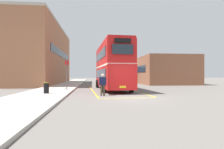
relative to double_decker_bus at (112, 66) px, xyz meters
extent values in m
plane|color=#66605B|center=(0.62, 7.18, -2.51)|extent=(135.60, 135.60, 0.00)
cube|color=#B2ADA3|center=(-5.88, 9.58, -2.44)|extent=(4.00, 57.60, 0.14)
cube|color=#9E6647|center=(-10.37, 14.05, 2.25)|extent=(5.78, 23.09, 9.53)
cube|color=#232D38|center=(-7.45, 14.05, 2.73)|extent=(0.06, 17.55, 1.10)
cube|color=#A89E8E|center=(-10.37, 14.05, 7.20)|extent=(5.90, 23.21, 0.36)
cube|color=brown|center=(10.27, 15.48, -0.18)|extent=(8.30, 17.80, 4.66)
cube|color=#232D38|center=(6.09, 15.48, 0.05)|extent=(0.06, 13.53, 1.10)
cylinder|color=black|center=(-1.46, 3.21, -2.01)|extent=(0.34, 1.02, 1.00)
cylinder|color=black|center=(1.03, 3.37, -2.01)|extent=(0.34, 1.02, 1.00)
cylinder|color=black|center=(-1.03, -3.37, -2.01)|extent=(0.34, 1.02, 1.00)
cylinder|color=black|center=(1.46, -3.21, -2.01)|extent=(0.34, 1.02, 1.00)
cube|color=red|center=(0.00, 0.00, -1.11)|extent=(3.10, 10.76, 2.10)
cube|color=red|center=(0.00, 0.00, 0.99)|extent=(3.09, 10.55, 2.10)
cube|color=red|center=(0.00, 0.00, 2.14)|extent=(2.99, 10.44, 0.20)
cube|color=silver|center=(0.00, 0.00, -0.06)|extent=(3.13, 10.66, 0.14)
cube|color=#232D38|center=(-1.23, -0.08, -0.81)|extent=(0.60, 8.70, 0.84)
cube|color=#232D38|center=(-1.23, -0.08, 1.09)|extent=(0.60, 8.70, 0.84)
cube|color=#232D38|center=(1.23, 0.08, -0.81)|extent=(0.60, 8.70, 0.84)
cube|color=#232D38|center=(1.23, 0.08, 1.09)|extent=(0.60, 8.70, 0.84)
cube|color=#232D38|center=(0.35, -5.32, 1.09)|extent=(1.69, 0.15, 0.80)
cube|color=black|center=(0.35, -5.32, 1.77)|extent=(1.33, 0.13, 0.36)
cube|color=#232D38|center=(-0.35, 5.32, -0.71)|extent=(1.93, 0.17, 1.00)
cube|color=yellow|center=(0.35, -5.32, -1.88)|extent=(0.52, 0.06, 0.16)
cylinder|color=black|center=(2.71, 20.59, -2.05)|extent=(0.38, 0.95, 0.92)
cylinder|color=black|center=(5.13, 20.90, -2.05)|extent=(0.38, 0.95, 0.92)
cylinder|color=black|center=(3.35, 15.58, -2.05)|extent=(0.38, 0.95, 0.92)
cylinder|color=black|center=(5.77, 15.89, -2.05)|extent=(0.38, 0.95, 0.92)
cube|color=navy|center=(4.24, 18.24, -0.91)|extent=(3.42, 8.65, 2.60)
cube|color=silver|center=(4.24, 18.24, 0.45)|extent=(3.23, 8.30, 0.12)
cube|color=#232D38|center=(3.05, 18.08, -0.56)|extent=(0.89, 6.68, 0.96)
cube|color=#232D38|center=(5.43, 18.39, -0.56)|extent=(0.89, 6.68, 0.96)
cube|color=#232D38|center=(3.70, 22.43, -0.61)|extent=(1.88, 0.28, 1.10)
cylinder|color=#473828|center=(-1.15, -5.74, -2.11)|extent=(0.14, 0.14, 0.81)
cylinder|color=#473828|center=(-1.36, -5.78, -2.11)|extent=(0.14, 0.14, 0.81)
cube|color=#141938|center=(-1.25, -5.76, -1.41)|extent=(0.50, 0.30, 0.60)
cylinder|color=#141938|center=(-1.02, -5.72, -1.37)|extent=(0.09, 0.09, 0.57)
cylinder|color=#141938|center=(-1.49, -5.80, -1.37)|extent=(0.09, 0.09, 0.57)
sphere|color=beige|center=(-1.25, -5.78, -0.96)|extent=(0.22, 0.22, 0.22)
cylinder|color=black|center=(-5.60, -4.89, -1.97)|extent=(0.40, 0.40, 0.80)
cylinder|color=olive|center=(-5.60, -4.89, -1.55)|extent=(0.43, 0.43, 0.04)
cylinder|color=#4C4C51|center=(-4.44, -1.77, -0.99)|extent=(0.08, 0.08, 2.77)
cylinder|color=red|center=(-4.44, -1.77, 0.21)|extent=(0.44, 0.11, 0.44)
cube|color=gold|center=(-2.00, -1.19, -2.51)|extent=(0.94, 12.61, 0.01)
cube|color=gold|center=(2.00, -0.93, -2.51)|extent=(0.94, 12.61, 0.01)
cube|color=gold|center=(0.41, -7.36, -2.51)|extent=(4.14, 0.39, 0.01)
camera|label=1|loc=(-1.99, -20.21, -0.92)|focal=30.73mm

